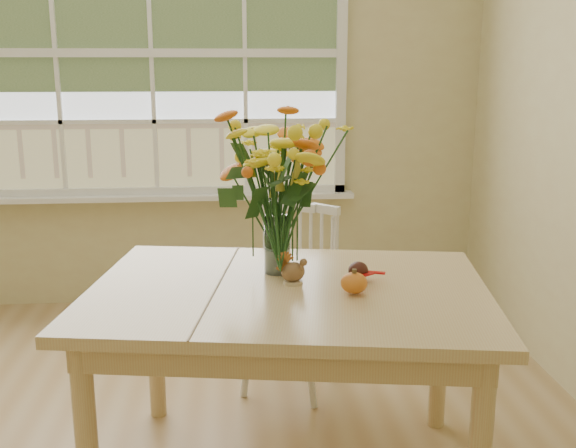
{
  "coord_description": "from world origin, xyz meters",
  "views": [
    {
      "loc": [
        0.46,
        -1.92,
        1.5
      ],
      "look_at": [
        0.65,
        0.32,
        0.96
      ],
      "focal_mm": 42.0,
      "sensor_mm": 36.0,
      "label": 1
    }
  ],
  "objects": [
    {
      "name": "windsor_chair",
      "position": [
        0.74,
        1.06,
        0.47
      ],
      "size": [
        0.51,
        0.5,
        0.84
      ],
      "rotation": [
        0.0,
        0.0,
        -0.44
      ],
      "color": "white",
      "rests_on": "floor"
    },
    {
      "name": "window",
      "position": [
        0.0,
        2.21,
        1.53
      ],
      "size": [
        2.42,
        0.12,
        1.74
      ],
      "color": "silver",
      "rests_on": "wall_back"
    },
    {
      "name": "dark_gourd",
      "position": [
        0.9,
        0.35,
        0.77
      ],
      "size": [
        0.12,
        0.07,
        0.06
      ],
      "color": "#38160F",
      "rests_on": "dining_table"
    },
    {
      "name": "pumpkin",
      "position": [
        0.86,
        0.21,
        0.77
      ],
      "size": [
        0.09,
        0.09,
        0.07
      ],
      "primitive_type": "ellipsoid",
      "color": "#CB4E17",
      "rests_on": "dining_table"
    },
    {
      "name": "turkey_figurine",
      "position": [
        0.67,
        0.33,
        0.78
      ],
      "size": [
        0.1,
        0.08,
        0.11
      ],
      "rotation": [
        0.0,
        0.0,
        0.28
      ],
      "color": "#CCB78C",
      "rests_on": "dining_table"
    },
    {
      "name": "flower_vase",
      "position": [
        0.62,
        0.47,
        1.06
      ],
      "size": [
        0.45,
        0.45,
        0.53
      ],
      "color": "white",
      "rests_on": "dining_table"
    },
    {
      "name": "dining_table",
      "position": [
        0.65,
        0.3,
        0.64
      ],
      "size": [
        1.51,
        1.18,
        0.74
      ],
      "rotation": [
        0.0,
        0.0,
        -0.16
      ],
      "color": "tan",
      "rests_on": "floor"
    },
    {
      "name": "wall_back",
      "position": [
        0.0,
        2.25,
        1.35
      ],
      "size": [
        4.0,
        0.02,
        2.7
      ],
      "primitive_type": "cube",
      "color": "#C9B981",
      "rests_on": "floor"
    }
  ]
}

